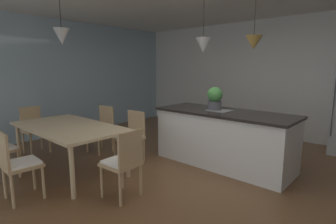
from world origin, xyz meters
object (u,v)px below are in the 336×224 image
Objects in this scene: kitchen_island at (223,137)px; chair_far_left at (102,127)px; chair_window_end at (34,128)px; chair_near_right at (17,163)px; chair_kitchen_end at (124,161)px; chair_far_right at (131,135)px; potted_plant_on_island at (215,98)px; dining_table at (68,129)px.

chair_far_left is at bearing -155.45° from kitchen_island.
kitchen_island reaches higher than chair_window_end.
chair_near_right and chair_kitchen_end have the same top height.
kitchen_island is at bearing 31.64° from chair_window_end.
chair_near_right is 2.98m from kitchen_island.
chair_kitchen_end is 1.00× the size of chair_far_right.
potted_plant_on_island is at bearing 86.15° from chair_kitchen_end.
chair_kitchen_end is at bearing -44.17° from chair_far_right.
potted_plant_on_island is (-0.19, -0.00, 0.64)m from kitchen_island.
chair_window_end and chair_kitchen_end have the same top height.
chair_window_end and chair_far_right have the same top height.
chair_near_right is 2.24× the size of potted_plant_on_island.
dining_table is 0.85× the size of kitchen_island.
dining_table is at bearing -116.05° from chair_far_right.
chair_near_right and chair_window_end have the same top height.
chair_far_left is 2.24× the size of potted_plant_on_island.
dining_table is 2.23× the size of chair_window_end.
chair_window_end is at bearing -179.92° from dining_table.
chair_far_left is 1.00× the size of chair_far_right.
potted_plant_on_island is (0.12, 1.83, 0.63)m from chair_kitchen_end.
dining_table is 2.48m from kitchen_island.
kitchen_island is at bearing 80.45° from chair_kitchen_end.
chair_near_right is at bearing -63.90° from dining_table.
dining_table is 1.00m from chair_near_right.
chair_near_right is 1.00× the size of chair_window_end.
potted_plant_on_island reaches higher than chair_window_end.
chair_far_left is at bearing 116.49° from dining_table.
chair_near_right is 1.98m from chair_window_end.
dining_table is 1.35m from chair_kitchen_end.
dining_table is at bearing 0.08° from chair_window_end.
chair_window_end is 1.00× the size of chair_far_right.
chair_window_end is at bearing -179.88° from chair_kitchen_end.
chair_window_end is 2.24× the size of potted_plant_on_island.
potted_plant_on_island reaches higher than chair_near_right.
chair_far_left is (-0.44, 0.88, -0.19)m from dining_table.
chair_kitchen_end is (1.34, 0.00, -0.19)m from dining_table.
chair_kitchen_end is 1.00× the size of chair_far_left.
kitchen_island is (0.31, 1.83, -0.01)m from chair_kitchen_end.
kitchen_island reaches higher than chair_near_right.
chair_window_end is 2.68m from chair_kitchen_end.
kitchen_island is (1.22, 0.95, -0.01)m from chair_far_right.
dining_table is 2.23× the size of chair_far_right.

